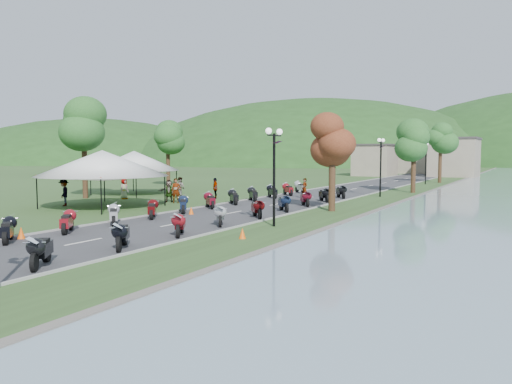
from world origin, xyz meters
The scene contains 13 objects.
road centered at (0.00, 40.00, 0.01)m, with size 7.00×120.00×0.02m, color #3B3B3E.
hills_backdrop centered at (0.00, 200.00, 0.00)m, with size 360.00×120.00×76.00m, color #285621, non-canonical shape.
far_building centered at (-2.00, 85.00, 2.50)m, with size 18.00×16.00×5.00m, color gray.
moto_row_left centered at (-2.70, 18.90, 0.55)m, with size 2.60×41.52×1.10m, color #331411, non-canonical shape.
moto_row_right centered at (2.43, 17.00, 0.55)m, with size 2.60×38.90×1.10m, color #331411, non-canonical shape.
vendor_tent_main centered at (-9.64, 20.28, 2.00)m, with size 6.05×6.05×4.00m, color white, non-canonical shape.
vendor_tent_side centered at (-15.47, 29.67, 2.00)m, with size 5.44×5.44×4.00m, color white, non-canonical shape.
tree_park_left centered at (-16.30, 24.64, 5.15)m, with size 3.71×3.71×10.29m, color #32722D, non-canonical shape.
tree_lakeside centered at (5.17, 25.89, 3.47)m, with size 2.50×2.50×6.93m, color #32722D, non-canonical shape.
pedestrian_a centered at (-7.13, 25.23, 0.00)m, with size 0.69×0.50×1.89m, color slate.
pedestrian_b centered at (-9.29, 28.49, 0.00)m, with size 0.87×0.48×1.79m, color slate.
pedestrian_c centered at (-12.80, 19.58, 0.00)m, with size 1.25×0.52×1.93m, color slate.
traffic_cone_near centered at (-3.00, 9.18, 0.28)m, with size 0.35×0.35×0.55m, color #F2590C.
Camera 1 is at (16.73, -4.71, 3.80)m, focal length 35.00 mm.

